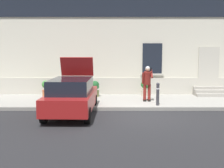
{
  "coord_description": "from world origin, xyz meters",
  "views": [
    {
      "loc": [
        -1.05,
        -10.78,
        2.58
      ],
      "look_at": [
        -1.01,
        1.6,
        1.1
      ],
      "focal_mm": 43.41,
      "sensor_mm": 36.0,
      "label": 1
    }
  ],
  "objects_px": {
    "person_on_phone": "(146,81)",
    "planter_terracotta": "(45,88)",
    "bollard_near_person": "(157,93)",
    "planter_cream": "(144,88)",
    "hatchback_car_red": "(71,96)",
    "bollard_far_left": "(72,93)",
    "planter_olive": "(94,88)"
  },
  "relations": [
    {
      "from": "person_on_phone",
      "to": "planter_terracotta",
      "type": "relative_size",
      "value": 2.03
    },
    {
      "from": "bollard_near_person",
      "to": "person_on_phone",
      "type": "height_order",
      "value": "person_on_phone"
    },
    {
      "from": "person_on_phone",
      "to": "planter_cream",
      "type": "xyz_separation_m",
      "value": [
        0.1,
        1.7,
        -0.54
      ]
    },
    {
      "from": "hatchback_car_red",
      "to": "planter_terracotta",
      "type": "distance_m",
      "value": 4.33
    },
    {
      "from": "hatchback_car_red",
      "to": "planter_cream",
      "type": "distance_m",
      "value": 5.18
    },
    {
      "from": "bollard_far_left",
      "to": "planter_terracotta",
      "type": "distance_m",
      "value": 3.24
    },
    {
      "from": "bollard_near_person",
      "to": "hatchback_car_red",
      "type": "bearing_deg",
      "value": -162.08
    },
    {
      "from": "planter_terracotta",
      "to": "planter_cream",
      "type": "height_order",
      "value": "same"
    },
    {
      "from": "bollard_near_person",
      "to": "planter_olive",
      "type": "bearing_deg",
      "value": 140.6
    },
    {
      "from": "hatchback_car_red",
      "to": "planter_olive",
      "type": "distance_m",
      "value": 3.73
    },
    {
      "from": "bollard_near_person",
      "to": "bollard_far_left",
      "type": "height_order",
      "value": "same"
    },
    {
      "from": "planter_terracotta",
      "to": "hatchback_car_red",
      "type": "bearing_deg",
      "value": -62.57
    },
    {
      "from": "bollard_far_left",
      "to": "planter_cream",
      "type": "xyz_separation_m",
      "value": [
        3.58,
        2.65,
        -0.11
      ]
    },
    {
      "from": "hatchback_car_red",
      "to": "bollard_far_left",
      "type": "bearing_deg",
      "value": 96.05
    },
    {
      "from": "hatchback_car_red",
      "to": "bollard_far_left",
      "type": "xyz_separation_m",
      "value": [
        -0.13,
        1.2,
        -0.09
      ]
    },
    {
      "from": "bollard_near_person",
      "to": "planter_olive",
      "type": "height_order",
      "value": "bollard_near_person"
    },
    {
      "from": "bollard_far_left",
      "to": "planter_terracotta",
      "type": "height_order",
      "value": "bollard_far_left"
    },
    {
      "from": "hatchback_car_red",
      "to": "bollard_near_person",
      "type": "distance_m",
      "value": 3.91
    },
    {
      "from": "bollard_far_left",
      "to": "planter_cream",
      "type": "relative_size",
      "value": 1.22
    },
    {
      "from": "planter_terracotta",
      "to": "planter_cream",
      "type": "distance_m",
      "value": 5.45
    },
    {
      "from": "bollard_near_person",
      "to": "planter_terracotta",
      "type": "relative_size",
      "value": 1.22
    },
    {
      "from": "planter_terracotta",
      "to": "planter_olive",
      "type": "height_order",
      "value": "same"
    },
    {
      "from": "person_on_phone",
      "to": "planter_terracotta",
      "type": "height_order",
      "value": "person_on_phone"
    },
    {
      "from": "hatchback_car_red",
      "to": "person_on_phone",
      "type": "relative_size",
      "value": 2.36
    },
    {
      "from": "hatchback_car_red",
      "to": "bollard_far_left",
      "type": "height_order",
      "value": "hatchback_car_red"
    },
    {
      "from": "person_on_phone",
      "to": "planter_olive",
      "type": "bearing_deg",
      "value": 137.82
    },
    {
      "from": "planter_terracotta",
      "to": "planter_olive",
      "type": "bearing_deg",
      "value": -3.93
    },
    {
      "from": "bollard_near_person",
      "to": "planter_terracotta",
      "type": "height_order",
      "value": "bollard_near_person"
    },
    {
      "from": "bollard_far_left",
      "to": "planter_terracotta",
      "type": "bearing_deg",
      "value": 125.26
    },
    {
      "from": "person_on_phone",
      "to": "planter_terracotta",
      "type": "xyz_separation_m",
      "value": [
        -5.35,
        1.69,
        -0.54
      ]
    },
    {
      "from": "planter_terracotta",
      "to": "planter_cream",
      "type": "xyz_separation_m",
      "value": [
        5.45,
        0.01,
        0.0
      ]
    },
    {
      "from": "planter_cream",
      "to": "hatchback_car_red",
      "type": "bearing_deg",
      "value": -131.88
    }
  ]
}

